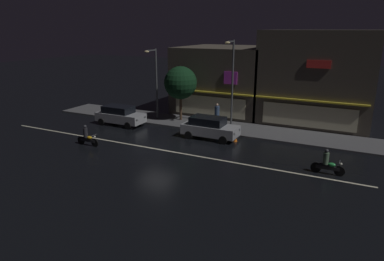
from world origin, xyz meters
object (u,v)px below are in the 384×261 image
streetlamp_west (155,78)px  traffic_cone (235,138)px  parked_car_near_kerb (120,115)px  parked_car_trailing (210,127)px  pedestrian_on_sidewalk (217,115)px  streetlamp_mid (232,77)px  motorcycle_lead (87,137)px  motorcycle_following (327,164)px

streetlamp_west → traffic_cone: size_ratio=11.48×
parked_car_near_kerb → traffic_cone: size_ratio=7.82×
parked_car_trailing → traffic_cone: parked_car_trailing is taller
pedestrian_on_sidewalk → streetlamp_mid: bearing=173.3°
streetlamp_west → streetlamp_mid: (6.95, 0.80, 0.43)m
streetlamp_west → traffic_cone: bearing=-17.0°
motorcycle_lead → traffic_cone: (9.27, 5.66, -0.36)m
parked_car_near_kerb → traffic_cone: (10.66, 0.02, -0.59)m
streetlamp_west → motorcycle_following: bearing=-21.3°
parked_car_near_kerb → pedestrian_on_sidewalk: bearing=-158.8°
pedestrian_on_sidewalk → parked_car_trailing: bearing=76.5°
motorcycle_following → pedestrian_on_sidewalk: bearing=154.2°
streetlamp_west → pedestrian_on_sidewalk: streetlamp_west is taller
pedestrian_on_sidewalk → motorcycle_following: 11.56m
pedestrian_on_sidewalk → parked_car_near_kerb: 8.49m
streetlamp_mid → parked_car_near_kerb: (-8.99, -3.45, -3.48)m
streetlamp_west → traffic_cone: streetlamp_west is taller
pedestrian_on_sidewalk → parked_car_trailing: size_ratio=0.45×
parked_car_near_kerb → parked_car_trailing: (8.63, -0.10, 0.00)m
motorcycle_following → traffic_cone: 7.65m
streetlamp_mid → pedestrian_on_sidewalk: 3.52m
pedestrian_on_sidewalk → traffic_cone: (2.74, -3.05, -0.75)m
pedestrian_on_sidewalk → motorcycle_following: pedestrian_on_sidewalk is taller
parked_car_near_kerb → motorcycle_following: size_ratio=2.26×
parked_car_near_kerb → traffic_cone: 10.68m
streetlamp_west → motorcycle_lead: 8.94m
motorcycle_following → streetlamp_west: bearing=166.8°
parked_car_near_kerb → parked_car_trailing: bearing=179.3°
pedestrian_on_sidewalk → traffic_cone: 4.17m
streetlamp_mid → motorcycle_following: bearing=-38.8°
streetlamp_west → traffic_cone: 9.72m
pedestrian_on_sidewalk → streetlamp_west: bearing=-22.1°
pedestrian_on_sidewalk → motorcycle_lead: pedestrian_on_sidewalk is taller
streetlamp_west → motorcycle_following: 16.92m
traffic_cone → streetlamp_west: bearing=163.0°
parked_car_trailing → motorcycle_lead: size_ratio=2.26×
parked_car_trailing → motorcycle_following: size_ratio=2.26×
parked_car_trailing → traffic_cone: (2.03, 0.13, -0.59)m
parked_car_near_kerb → motorcycle_lead: (1.39, -5.64, -0.24)m
parked_car_near_kerb → parked_car_trailing: size_ratio=1.00×
pedestrian_on_sidewalk → motorcycle_following: bearing=119.9°
streetlamp_west → parked_car_near_kerb: streetlamp_west is taller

